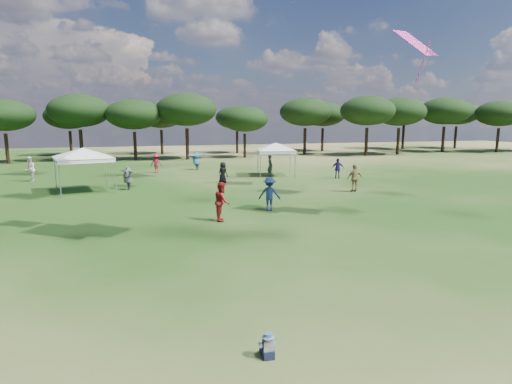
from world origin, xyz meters
TOP-DOWN VIEW (x-y plane):
  - tree_line at (2.39, 47.41)m, footprint 108.78×17.63m
  - tent_left at (-5.69, 23.38)m, footprint 6.61×6.61m
  - tent_right at (8.63, 27.63)m, footprint 5.83×5.83m
  - toddler at (-0.03, 1.62)m, footprint 0.35×0.39m
  - festival_crowd at (-0.99, 24.54)m, footprint 27.96×21.63m

SIDE VIEW (x-z plane):
  - toddler at x=-0.03m, z-range -0.03..0.50m
  - festival_crowd at x=-0.99m, z-range -0.08..1.81m
  - tent_right at x=8.63m, z-range 1.09..4.12m
  - tent_left at x=-5.69m, z-range 1.14..4.28m
  - tree_line at x=2.39m, z-range 1.54..9.31m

